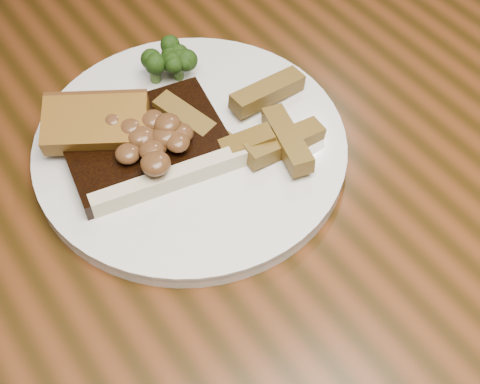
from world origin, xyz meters
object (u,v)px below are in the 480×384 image
at_px(plate, 191,148).
at_px(garlic_bread, 99,138).
at_px(steak, 146,145).
at_px(potato_wedges, 244,121).
at_px(dining_table, 221,256).
at_px(chair_far, 29,53).

bearing_deg(plate, garlic_bread, 145.60).
relative_size(plate, steak, 2.04).
bearing_deg(garlic_bread, plate, -1.86).
xyz_separation_m(plate, potato_wedges, (0.05, -0.02, 0.02)).
xyz_separation_m(dining_table, steak, (-0.03, 0.08, 0.12)).
bearing_deg(garlic_bread, potato_wedges, 5.47).
height_order(plate, steak, steak).
height_order(dining_table, chair_far, chair_far).
distance_m(dining_table, potato_wedges, 0.14).
relative_size(garlic_bread, potato_wedges, 0.91).
xyz_separation_m(chair_far, garlic_bread, (-0.07, -0.47, 0.27)).
distance_m(steak, garlic_bread, 0.05).
bearing_deg(dining_table, potato_wedges, 38.03).
relative_size(dining_table, garlic_bread, 16.56).
bearing_deg(dining_table, steak, 108.45).
bearing_deg(potato_wedges, chair_far, 95.89).
distance_m(steak, potato_wedges, 0.10).
bearing_deg(steak, dining_table, -60.39).
height_order(chair_far, garlic_bread, chair_far).
bearing_deg(plate, dining_table, -100.64).
height_order(steak, garlic_bread, same).
distance_m(plate, potato_wedges, 0.06).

